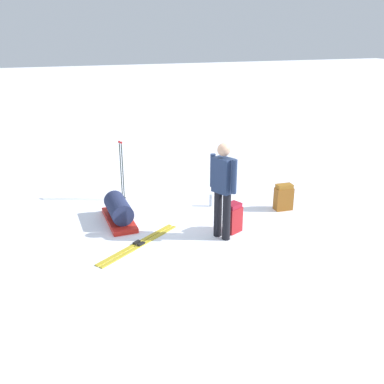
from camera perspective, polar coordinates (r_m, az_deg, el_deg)
ground_plane at (r=8.10m, az=0.00°, el=-4.65°), size 80.00×80.00×0.00m
skier_standing at (r=7.38m, az=4.06°, el=0.76°), size 0.53×0.34×1.70m
ski_pair_near at (r=7.52m, az=-6.95°, el=-6.79°), size 1.18×1.62×0.05m
backpack_large_dark at (r=7.87m, az=5.34°, el=-3.38°), size 0.33×0.37×0.55m
backpack_bright at (r=8.98m, az=11.88°, el=-0.69°), size 0.23×0.37×0.54m
ski_poles_planted_near at (r=9.26m, az=-9.17°, el=3.12°), size 0.15×0.09×1.29m
gear_sled at (r=8.35m, az=-9.55°, el=-2.47°), size 1.23×0.46×0.49m
thermos_bottle at (r=9.01m, az=2.50°, el=-1.09°), size 0.07×0.07×0.26m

